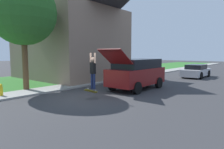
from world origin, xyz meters
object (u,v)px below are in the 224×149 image
object	(u,v)px
lawn_tree_near	(23,12)
skateboarder	(93,70)
car_down_street	(196,71)
skateboard	(91,91)
fire_hydrant	(1,90)
suv_parked	(137,73)

from	to	relation	value
lawn_tree_near	skateboarder	bearing A→B (deg)	12.83
car_down_street	skateboard	bearing A→B (deg)	-95.25
skateboard	lawn_tree_near	bearing A→B (deg)	-167.21
lawn_tree_near	car_down_street	world-z (taller)	lawn_tree_near
car_down_street	skateboarder	size ratio (longest dim) A/B	2.33
car_down_street	skateboarder	xyz separation A→B (m)	(-1.12, -13.60, 0.90)
skateboard	car_down_street	bearing A→B (deg)	84.75
car_down_street	skateboard	world-z (taller)	car_down_street
skateboarder	fire_hydrant	distance (m)	5.23
car_down_street	skateboarder	distance (m)	13.68
lawn_tree_near	suv_parked	world-z (taller)	lawn_tree_near
suv_parked	skateboard	xyz separation A→B (m)	(-0.32, -3.98, -0.70)
lawn_tree_near	fire_hydrant	world-z (taller)	lawn_tree_near
car_down_street	fire_hydrant	world-z (taller)	car_down_street
fire_hydrant	skateboard	bearing A→B (deg)	36.71
fire_hydrant	suv_parked	bearing A→B (deg)	58.18
car_down_street	skateboard	size ratio (longest dim) A/B	5.64
lawn_tree_near	skateboarder	xyz separation A→B (m)	(5.00, 1.14, -3.45)
fire_hydrant	lawn_tree_near	bearing A→B (deg)	114.80
suv_parked	fire_hydrant	bearing A→B (deg)	-121.82
skateboard	fire_hydrant	size ratio (longest dim) A/B	1.19
car_down_street	skateboard	xyz separation A→B (m)	(-1.25, -13.64, -0.21)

